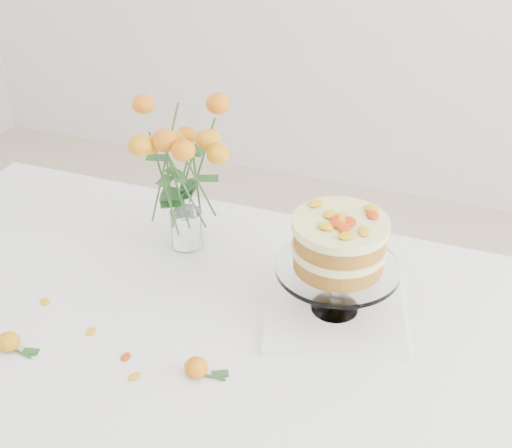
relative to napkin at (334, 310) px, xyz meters
The scene contains 10 objects.
table 0.35m from the napkin, 157.73° to the right, with size 1.43×0.93×0.76m.
napkin is the anchor object (origin of this frame).
cake_stand 0.15m from the napkin, 90.00° to the right, with size 0.25×0.25×0.22m.
rose_vase 0.45m from the napkin, 163.32° to the left, with size 0.31×0.31×0.37m.
loose_rose_near 0.64m from the napkin, 149.81° to the right, with size 0.08×0.04×0.04m.
loose_rose_far 0.33m from the napkin, 125.90° to the right, with size 0.08×0.04×0.04m.
stray_petal_a 0.49m from the napkin, 152.24° to the right, with size 0.03×0.02×0.00m, color gold.
stray_petal_b 0.43m from the napkin, 141.25° to the right, with size 0.03×0.02×0.00m, color gold.
stray_petal_c 0.43m from the napkin, 133.69° to the right, with size 0.03×0.02×0.00m, color gold.
stray_petal_d 0.60m from the napkin, 162.70° to the right, with size 0.03×0.02×0.00m, color gold.
Camera 1 is at (0.56, -0.99, 1.69)m, focal length 50.00 mm.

